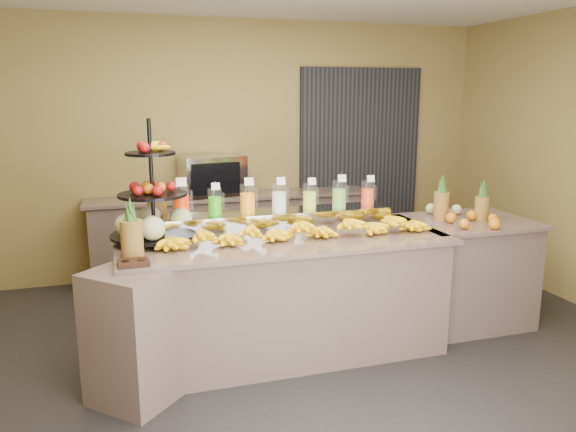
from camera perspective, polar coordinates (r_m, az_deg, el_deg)
name	(u,v)px	position (r m, az deg, el deg)	size (l,w,h in m)	color
ground	(296,367)	(4.35, 0.82, -15.08)	(6.00, 6.00, 0.00)	black
room_envelope	(289,110)	(4.67, 0.07, 10.76)	(6.04, 5.02, 2.82)	olive
buffet_counter	(272,298)	(4.36, -1.68, -8.34)	(2.75, 1.25, 0.93)	gray
right_counter	(464,271)	(5.23, 17.48, -5.34)	(1.08, 0.88, 0.93)	gray
back_ledge	(233,236)	(6.24, -5.59, -2.01)	(3.10, 0.55, 0.93)	gray
pitcher_tray	(279,220)	(4.54, -0.90, -0.38)	(1.85, 0.30, 0.15)	gray
juice_pitcher_orange_a	(181,203)	(4.36, -10.81, 1.32)	(0.13, 0.14, 0.32)	silver
juice_pitcher_green	(215,203)	(4.39, -7.43, 1.29)	(0.11, 0.12, 0.27)	silver
juice_pitcher_orange_b	(248,200)	(4.44, -4.13, 1.61)	(0.12, 0.13, 0.30)	silver
juice_pitcher_milk	(279,199)	(4.51, -0.91, 1.77)	(0.12, 0.12, 0.29)	silver
juice_pitcher_lemon	(310,198)	(4.59, 2.21, 1.87)	(0.11, 0.12, 0.27)	silver
juice_pitcher_lime	(339,195)	(4.68, 5.22, 2.10)	(0.12, 0.12, 0.29)	silver
juice_pitcher_orange_c	(368,194)	(4.78, 8.10, 2.18)	(0.11, 0.12, 0.27)	silver
banana_heap	(299,227)	(4.26, 1.08, -1.16)	(2.14, 0.19, 0.18)	yellow
fruit_stand	(159,210)	(4.25, -12.94, 0.56)	(0.74, 0.74, 0.90)	black
condiment_caddy	(133,263)	(3.73, -15.43, -4.61)	(0.20, 0.15, 0.03)	black
pineapple_left_a	(132,235)	(3.88, -15.59, -1.84)	(0.15, 0.15, 0.41)	brown
pineapple_left_b	(157,210)	(4.58, -13.14, 0.64)	(0.16, 0.16, 0.45)	brown
right_fruit_pile	(466,214)	(4.99, 17.65, 0.22)	(0.47, 0.45, 0.25)	brown
oven_warmer	(212,176)	(6.07, -7.73, 4.09)	(0.65, 0.46, 0.43)	gray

